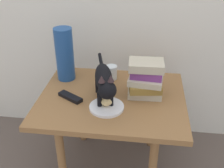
% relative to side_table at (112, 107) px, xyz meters
% --- Properties ---
extents(ground_plane, '(6.00, 6.00, 0.00)m').
position_rel_side_table_xyz_m(ground_plane, '(0.00, 0.00, -0.47)').
color(ground_plane, brown).
extents(side_table, '(0.81, 0.65, 0.54)m').
position_rel_side_table_xyz_m(side_table, '(0.00, 0.00, 0.00)').
color(side_table, olive).
rests_on(side_table, ground).
extents(plate, '(0.18, 0.18, 0.01)m').
position_rel_side_table_xyz_m(plate, '(-0.01, -0.12, 0.08)').
color(plate, white).
rests_on(plate, side_table).
extents(bread_roll, '(0.08, 0.09, 0.05)m').
position_rel_side_table_xyz_m(bread_roll, '(-0.01, -0.10, 0.11)').
color(bread_roll, '#E0BC7A').
rests_on(bread_roll, plate).
extents(cat, '(0.16, 0.47, 0.23)m').
position_rel_side_table_xyz_m(cat, '(-0.03, -0.06, 0.20)').
color(cat, black).
rests_on(cat, side_table).
extents(book_stack, '(0.19, 0.17, 0.20)m').
position_rel_side_table_xyz_m(book_stack, '(0.18, 0.04, 0.17)').
color(book_stack, '#BCB299').
rests_on(book_stack, side_table).
extents(green_vase, '(0.11, 0.11, 0.32)m').
position_rel_side_table_xyz_m(green_vase, '(-0.31, 0.18, 0.23)').
color(green_vase, navy).
rests_on(green_vase, side_table).
extents(candle_jar, '(0.07, 0.07, 0.08)m').
position_rel_side_table_xyz_m(candle_jar, '(-0.03, 0.21, 0.11)').
color(candle_jar, silver).
rests_on(candle_jar, side_table).
extents(tv_remote, '(0.15, 0.12, 0.02)m').
position_rel_side_table_xyz_m(tv_remote, '(-0.23, -0.05, 0.08)').
color(tv_remote, black).
rests_on(tv_remote, side_table).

